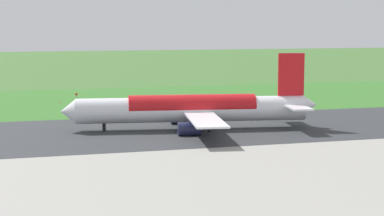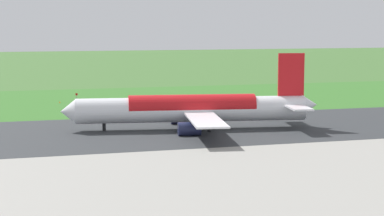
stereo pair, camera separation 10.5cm
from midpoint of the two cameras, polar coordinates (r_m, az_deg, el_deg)
name	(u,v)px [view 1 (the left image)]	position (r m, az deg, el deg)	size (l,w,h in m)	color
ground_plane	(202,129)	(134.76, 0.83, -1.87)	(800.00, 800.00, 0.00)	#3D662D
runway_asphalt	(202,129)	(134.76, 0.83, -1.85)	(600.00, 41.50, 0.06)	#2D3033
grass_verge_foreground	(152,101)	(182.84, -3.60, 0.60)	(600.00, 80.00, 0.04)	#346B27
airliner_main	(194,109)	(133.61, 0.14, -0.06)	(54.06, 44.41, 15.88)	white
no_stopping_sign	(76,97)	(184.48, -10.25, 1.00)	(0.60, 0.10, 2.40)	slate
traffic_cone_orange	(60,102)	(182.27, -11.70, 0.52)	(0.40, 0.40, 0.55)	orange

